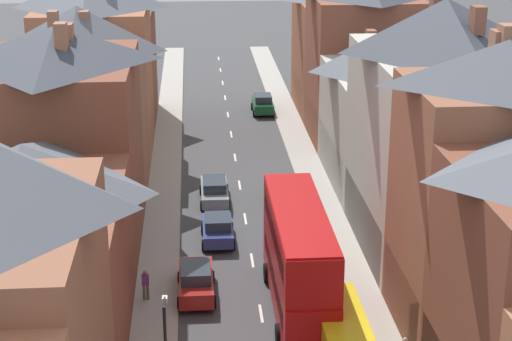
{
  "coord_description": "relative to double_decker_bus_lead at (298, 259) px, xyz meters",
  "views": [
    {
      "loc": [
        -3.02,
        -12.65,
        20.22
      ],
      "look_at": [
        0.74,
        37.0,
        2.79
      ],
      "focal_mm": 60.0,
      "sensor_mm": 36.0,
      "label": 1
    }
  ],
  "objects": [
    {
      "name": "terrace_row_left",
      "position": [
        -11.98,
        2.81,
        3.22
      ],
      "size": [
        8.0,
        74.79,
        13.76
      ],
      "color": "brown",
      "rests_on": "ground"
    },
    {
      "name": "double_decker_bus_lead",
      "position": [
        0.0,
        0.0,
        0.0
      ],
      "size": [
        2.74,
        10.8,
        5.3
      ],
      "color": "#B70F0F",
      "rests_on": "ground"
    },
    {
      "name": "pavement_right",
      "position": [
        3.31,
        13.9,
        -2.75
      ],
      "size": [
        2.2,
        104.0,
        0.14
      ],
      "primitive_type": "cube",
      "color": "#A8A399",
      "rests_on": "ground"
    },
    {
      "name": "delivery_van",
      "position": [
        1.31,
        -4.45,
        -1.48
      ],
      "size": [
        2.2,
        5.2,
        2.41
      ],
      "color": "yellow",
      "rests_on": "ground"
    },
    {
      "name": "car_mid_black",
      "position": [
        -4.89,
        2.02,
        -1.96
      ],
      "size": [
        1.9,
        4.44,
        1.7
      ],
      "color": "maroon",
      "rests_on": "ground"
    },
    {
      "name": "car_near_silver",
      "position": [
        1.31,
        36.15,
        -1.96
      ],
      "size": [
        1.9,
        3.86,
        1.7
      ],
      "color": "#144728",
      "rests_on": "ground"
    },
    {
      "name": "car_near_blue",
      "position": [
        1.31,
        14.12,
        -1.96
      ],
      "size": [
        1.9,
        4.4,
        1.71
      ],
      "color": "#236093",
      "rests_on": "ground"
    },
    {
      "name": "centre_line_dashes",
      "position": [
        -1.79,
        11.9,
        -2.81
      ],
      "size": [
        0.14,
        97.8,
        0.01
      ],
      "color": "silver",
      "rests_on": "ground"
    },
    {
      "name": "pedestrian_mid_right",
      "position": [
        -7.39,
        1.5,
        -1.78
      ],
      "size": [
        0.36,
        0.22,
        1.61
      ],
      "color": "brown",
      "rests_on": "pavement_left"
    },
    {
      "name": "car_parked_left_b",
      "position": [
        -3.59,
        8.61,
        -2.01
      ],
      "size": [
        1.9,
        3.86,
        1.6
      ],
      "color": "navy",
      "rests_on": "ground"
    },
    {
      "name": "car_parked_right_a",
      "position": [
        -3.59,
        14.93,
        -2.02
      ],
      "size": [
        1.9,
        4.57,
        1.58
      ],
      "color": "gray",
      "rests_on": "ground"
    },
    {
      "name": "pavement_left",
      "position": [
        -6.89,
        13.9,
        -2.75
      ],
      "size": [
        2.2,
        104.0,
        0.14
      ],
      "primitive_type": "cube",
      "color": "#A8A399",
      "rests_on": "ground"
    },
    {
      "name": "terrace_row_right",
      "position": [
        8.39,
        2.9,
        3.35
      ],
      "size": [
        8.0,
        78.09,
        14.06
      ],
      "color": "brown",
      "rests_on": "ground"
    }
  ]
}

